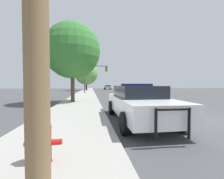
# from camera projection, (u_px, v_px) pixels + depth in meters

# --- Properties ---
(ground_plane) EXTENTS (110.00, 110.00, 0.00)m
(ground_plane) POSITION_uv_depth(u_px,v_px,m) (186.00, 117.00, 6.83)
(ground_plane) COLOR #474749
(sidewalk_left) EXTENTS (3.00, 110.00, 0.13)m
(sidewalk_left) POSITION_uv_depth(u_px,v_px,m) (71.00, 119.00, 6.10)
(sidewalk_left) COLOR #A3A099
(sidewalk_left) RESTS_ON ground_plane
(police_car) EXTENTS (2.09, 5.13, 1.53)m
(police_car) POSITION_uv_depth(u_px,v_px,m) (138.00, 102.00, 6.14)
(police_car) COLOR white
(police_car) RESTS_ON ground_plane
(fire_hydrant) EXTENTS (0.62, 0.27, 0.74)m
(fire_hydrant) POSITION_uv_depth(u_px,v_px,m) (44.00, 140.00, 2.61)
(fire_hydrant) COLOR red
(fire_hydrant) RESTS_ON sidewalk_left
(traffic_light) EXTENTS (3.90, 0.35, 4.67)m
(traffic_light) POSITION_uv_depth(u_px,v_px,m) (94.00, 73.00, 25.17)
(traffic_light) COLOR #424247
(traffic_light) RESTS_ON sidewalk_left
(car_background_distant) EXTENTS (2.05, 4.30, 1.32)m
(car_background_distant) POSITION_uv_depth(u_px,v_px,m) (108.00, 87.00, 47.63)
(car_background_distant) COLOR #B7B7BC
(car_background_distant) RESTS_ON ground_plane
(tree_sidewalk_far) EXTENTS (5.88, 5.88, 7.27)m
(tree_sidewalk_far) POSITION_uv_depth(u_px,v_px,m) (86.00, 73.00, 38.33)
(tree_sidewalk_far) COLOR brown
(tree_sidewalk_far) RESTS_ON sidewalk_left
(tree_sidewalk_near) EXTENTS (4.40, 4.40, 6.25)m
(tree_sidewalk_near) POSITION_uv_depth(u_px,v_px,m) (72.00, 51.00, 11.84)
(tree_sidewalk_near) COLOR #4C3823
(tree_sidewalk_near) RESTS_ON sidewalk_left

